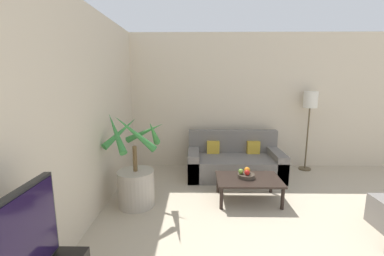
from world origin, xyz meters
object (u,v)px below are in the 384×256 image
sofa_loveseat (234,162)px  fruit_bowl (246,176)px  floor_lamp (310,106)px  apple_red (247,172)px  apple_green (241,171)px  orange_fruit (247,170)px  potted_palm (136,178)px  coffee_table (248,181)px

sofa_loveseat → fruit_bowl: bearing=-88.4°
floor_lamp → apple_red: floor_lamp is taller
sofa_loveseat → fruit_bowl: (0.03, -1.00, 0.11)m
floor_lamp → apple_green: 2.21m
sofa_loveseat → apple_green: (-0.05, -0.99, 0.18)m
sofa_loveseat → orange_fruit: 0.97m
fruit_bowl → orange_fruit: size_ratio=2.78×
sofa_loveseat → fruit_bowl: 1.01m
potted_palm → fruit_bowl: potted_palm is taller
sofa_loveseat → coffee_table: sofa_loveseat is taller
potted_palm → apple_green: potted_palm is taller
sofa_loveseat → orange_fruit: (0.05, -0.95, 0.19)m
potted_palm → apple_green: 1.55m
sofa_loveseat → apple_red: bearing=-88.2°
fruit_bowl → orange_fruit: (0.02, 0.05, 0.07)m
fruit_bowl → apple_red: (0.00, -0.04, 0.07)m
potted_palm → apple_red: potted_palm is taller
floor_lamp → potted_palm: bearing=-153.2°
orange_fruit → floor_lamp: bearing=42.1°
sofa_loveseat → apple_red: size_ratio=21.86×
sofa_loveseat → orange_fruit: sofa_loveseat is taller
coffee_table → apple_green: (-0.11, 0.03, 0.14)m
potted_palm → sofa_loveseat: size_ratio=0.80×
potted_palm → coffee_table: (1.64, 0.18, -0.11)m
apple_red → orange_fruit: bearing=78.6°
apple_green → sofa_loveseat: bearing=87.1°
apple_red → potted_palm: bearing=-174.3°
fruit_bowl → coffee_table: bearing=-40.5°
floor_lamp → sofa_loveseat: bearing=-166.8°
potted_palm → sofa_loveseat: potted_palm is taller
sofa_loveseat → orange_fruit: size_ratio=19.15×
sofa_loveseat → floor_lamp: (1.49, 0.35, 1.04)m
coffee_table → apple_green: size_ratio=12.28×
sofa_loveseat → potted_palm: bearing=-142.8°
fruit_bowl → orange_fruit: 0.09m
floor_lamp → orange_fruit: size_ratio=17.40×
floor_lamp → apple_green: size_ratio=20.46×
floor_lamp → fruit_bowl: size_ratio=6.26×
floor_lamp → orange_fruit: floor_lamp is taller
coffee_table → fruit_bowl: bearing=139.5°
orange_fruit → apple_red: bearing=-101.4°
apple_green → orange_fruit: 0.11m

